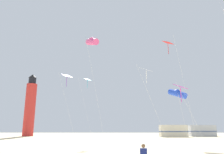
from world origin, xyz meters
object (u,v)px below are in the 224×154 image
kite_diamond_scarlet (169,47)px  kite_diamond_violet (67,78)px  kite_tube_rainbow (92,42)px  kite_diamond_cyan (87,82)px  rv_van_cream (173,131)px  kite_diamond_magenta (181,89)px  kite_diamond_white (147,72)px  rv_van_silver (202,131)px  lighthouse_distant (30,106)px  kite_tube_blue (177,93)px

kite_diamond_scarlet → kite_diamond_violet: kite_diamond_scarlet is taller
kite_tube_rainbow → kite_diamond_scarlet: (7.85, -2.11, -1.49)m
kite_diamond_cyan → rv_van_cream: bearing=53.5°
kite_diamond_magenta → kite_diamond_white: size_ratio=0.74×
rv_van_cream → kite_diamond_scarlet: bearing=-105.5°
kite_diamond_cyan → rv_van_silver: 38.49m
lighthouse_distant → rv_van_cream: 37.94m
kite_diamond_violet → rv_van_silver: size_ratio=1.19×
rv_van_silver → lighthouse_distant: bearing=178.7°
kite_tube_blue → kite_diamond_violet: 12.79m
kite_tube_blue → kite_diamond_cyan: size_ratio=0.75×
kite_tube_blue → rv_van_silver: size_ratio=1.03×
kite_diamond_white → kite_tube_rainbow: bearing=144.0°
rv_van_silver → kite_tube_rainbow: bearing=-125.0°
kite_diamond_magenta → rv_van_cream: kite_diamond_magenta is taller
kite_diamond_cyan → lighthouse_distant: (-19.28, 28.76, -0.50)m
kite_tube_rainbow → rv_van_cream: bearing=62.4°
kite_tube_blue → kite_tube_rainbow: bearing=-163.3°
kite_diamond_scarlet → lighthouse_distant: 47.72m
lighthouse_distant → rv_van_silver: bearing=-1.6°
kite_diamond_violet → rv_van_cream: (19.06, 31.21, -5.78)m
kite_tube_rainbow → rv_van_cream: kite_tube_rainbow is taller
rv_van_silver → kite_diamond_scarlet: bearing=-114.2°
kite_diamond_cyan → rv_van_silver: bearing=46.5°
kite_diamond_cyan → kite_diamond_scarlet: bearing=-45.6°
kite_diamond_violet → kite_diamond_magenta: bearing=-30.3°
kite_diamond_cyan → kite_diamond_violet: 7.35m
rv_van_cream → kite_diamond_violet: bearing=-122.6°
kite_tube_blue → rv_van_silver: 35.46m
kite_diamond_cyan → kite_diamond_scarlet: 13.29m
kite_diamond_scarlet → kite_diamond_violet: size_ratio=1.36×
rv_van_silver → kite_diamond_magenta: bearing=-112.6°
kite_diamond_cyan → kite_diamond_white: size_ratio=1.24×
kite_diamond_scarlet → kite_diamond_white: (-2.57, -1.72, -3.05)m
kite_diamond_cyan → kite_diamond_violet: bearing=-99.9°
kite_diamond_magenta → kite_tube_rainbow: size_ratio=0.44×
kite_tube_blue → rv_van_cream: 29.58m
kite_tube_blue → kite_diamond_scarlet: bearing=-111.0°
rv_van_silver → kite_diamond_cyan: bearing=-133.2°
kite_tube_rainbow → kite_diamond_scarlet: 8.27m
rv_van_cream → rv_van_silver: 8.92m
kite_diamond_violet → rv_van_cream: 37.03m
kite_tube_blue → kite_diamond_cyan: 12.25m
kite_diamond_scarlet → rv_van_silver: bearing=65.5°
kite_diamond_cyan → kite_diamond_white: bearing=-59.2°
kite_tube_blue → lighthouse_distant: lighthouse_distant is taller
kite_tube_rainbow → kite_diamond_white: kite_tube_rainbow is taller
kite_diamond_scarlet → kite_diamond_white: kite_diamond_scarlet is taller
kite_tube_rainbow → kite_diamond_cyan: size_ratio=1.35×
kite_diamond_magenta → kite_diamond_violet: kite_diamond_violet is taller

